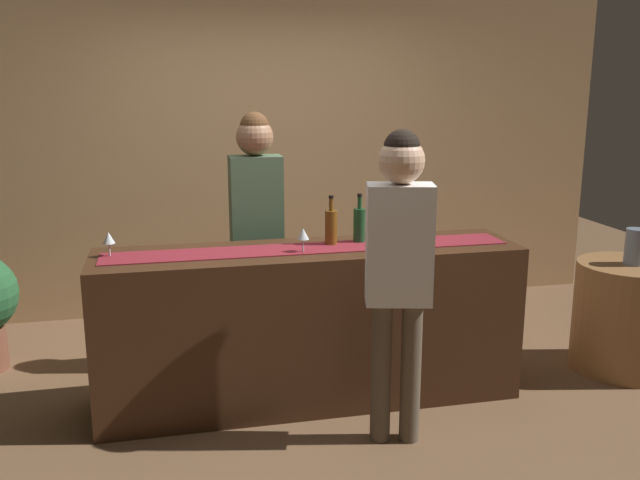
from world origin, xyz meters
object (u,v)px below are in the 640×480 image
wine_glass_near_customer (303,235)px  vase_on_side_table (635,247)px  wine_bottle_green (359,224)px  wine_glass_mid_counter (409,224)px  wine_glass_far_end (109,239)px  customer_sipping (399,255)px  wine_bottle_amber (331,226)px  bartender (256,212)px  round_side_table (625,317)px

wine_glass_near_customer → vase_on_side_table: wine_glass_near_customer is taller
wine_bottle_green → wine_glass_mid_counter: wine_bottle_green is taller
wine_glass_far_end → vase_on_side_table: wine_glass_far_end is taller
vase_on_side_table → wine_glass_mid_counter: bearing=176.3°
wine_glass_near_customer → wine_glass_far_end: same height
wine_glass_mid_counter → vase_on_side_table: (1.54, -0.10, -0.20)m
wine_glass_near_customer → customer_sipping: (0.40, -0.52, -0.01)m
wine_bottle_amber → vase_on_side_table: (2.03, -0.11, -0.21)m
wine_glass_near_customer → wine_bottle_green: bearing=24.5°
customer_sipping → wine_bottle_green: bearing=105.1°
bartender → vase_on_side_table: (2.42, -0.62, -0.22)m
wine_bottle_amber → vase_on_side_table: bearing=-3.2°
wine_bottle_amber → wine_glass_far_end: (-1.29, -0.01, -0.01)m
wine_bottle_amber → bartender: 0.64m
round_side_table → wine_bottle_green: bearing=176.2°
wine_bottle_amber → round_side_table: wine_bottle_amber is taller
bartender → customer_sipping: bartender is taller
wine_bottle_green → wine_glass_near_customer: size_ratio=2.10×
wine_bottle_green → round_side_table: bearing=-3.8°
wine_glass_mid_counter → round_side_table: size_ratio=0.19×
wine_bottle_amber → round_side_table: size_ratio=0.41×
wine_bottle_green → wine_glass_mid_counter: size_ratio=2.10×
wine_bottle_green → wine_glass_near_customer: wine_bottle_green is taller
customer_sipping → vase_on_side_table: (1.83, 0.56, -0.19)m
bartender → customer_sipping: (0.58, -1.18, -0.03)m
bartender → vase_on_side_table: bartender is taller
vase_on_side_table → wine_glass_far_end: bearing=178.3°
wine_glass_far_end → wine_bottle_green: bearing=1.4°
wine_glass_near_customer → wine_glass_far_end: size_ratio=1.00×
wine_bottle_amber → wine_glass_near_customer: 0.25m
bartender → vase_on_side_table: size_ratio=7.22×
wine_bottle_green → customer_sipping: 0.70m
wine_glass_far_end → customer_sipping: customer_sipping is taller
wine_bottle_amber → wine_glass_far_end: bearing=-179.5°
wine_bottle_green → wine_glass_mid_counter: 0.31m
wine_bottle_green → wine_glass_near_customer: bearing=-155.5°
wine_glass_far_end → round_side_table: wine_glass_far_end is taller
wine_glass_far_end → bartender: size_ratio=0.08×
vase_on_side_table → bartender: bearing=165.6°
wine_bottle_amber → round_side_table: (2.02, -0.10, -0.70)m
bartender → round_side_table: 2.58m
wine_bottle_amber → vase_on_side_table: size_ratio=1.26×
wine_bottle_green → bartender: bartender is taller
bartender → customer_sipping: bearing=115.8°
wine_glass_near_customer → bartender: bearing=105.5°
bartender → wine_bottle_green: bearing=139.1°
customer_sipping → wine_glass_near_customer: bearing=141.6°
wine_glass_mid_counter → wine_glass_far_end: (-1.78, 0.00, 0.00)m
round_side_table → wine_glass_far_end: bearing=178.5°
wine_glass_near_customer → wine_glass_far_end: (-1.09, 0.14, 0.00)m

